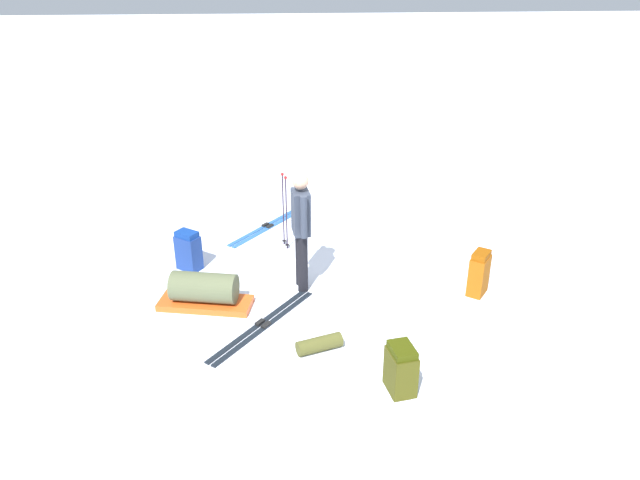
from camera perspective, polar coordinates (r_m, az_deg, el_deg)
name	(u,v)px	position (r m, az deg, el deg)	size (l,w,h in m)	color
ground_plane	(320,284)	(8.57, 0.00, -4.21)	(80.00, 80.00, 0.00)	white
skier_standing	(301,226)	(8.06, -1.81, 1.38)	(0.57, 0.26, 1.70)	black
ski_pair_near	(263,325)	(7.70, -5.44, -8.05)	(1.64, 1.34, 0.05)	black
ski_pair_far	(268,226)	(10.33, -5.00, 1.29)	(1.58, 1.31, 0.05)	#2B5FA2
backpack_large_dark	(188,251)	(9.04, -12.40, -1.01)	(0.39, 0.41, 0.61)	navy
backpack_bright	(479,273)	(8.48, 14.88, -3.09)	(0.39, 0.37, 0.64)	#954B0D
backpack_small_spare	(401,369)	(6.58, 7.70, -12.07)	(0.40, 0.32, 0.57)	#434211
ski_poles_planted_near	(285,207)	(9.36, -3.37, 3.14)	(0.22, 0.12, 1.22)	black
gear_sled	(204,292)	(8.10, -10.93, -4.84)	(0.69, 1.30, 0.49)	#EA551C
sleeping_mat_rolled	(319,344)	(7.20, -0.06, -9.87)	(0.18, 0.18, 0.55)	#4F4F23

